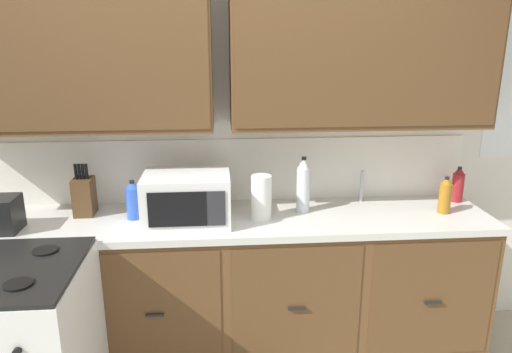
{
  "coord_description": "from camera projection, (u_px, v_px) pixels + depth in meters",
  "views": [
    {
      "loc": [
        -0.03,
        -2.3,
        1.91
      ],
      "look_at": [
        0.18,
        0.27,
        1.16
      ],
      "focal_mm": 33.37,
      "sensor_mm": 36.0,
      "label": 1
    }
  ],
  "objects": [
    {
      "name": "bottle_blue",
      "position": [
        133.0,
        200.0,
        2.72
      ],
      "size": [
        0.08,
        0.08,
        0.23
      ],
      "color": "blue",
      "rests_on": "counter_run"
    },
    {
      "name": "sink_faucet",
      "position": [
        362.0,
        186.0,
        3.01
      ],
      "size": [
        0.02,
        0.02,
        0.2
      ],
      "primitive_type": "cylinder",
      "color": "#B2B5BA",
      "rests_on": "counter_run"
    },
    {
      "name": "wall_unit",
      "position": [
        222.0,
        84.0,
        2.75
      ],
      "size": [
        4.3,
        0.4,
        2.45
      ],
      "color": "white",
      "rests_on": "ground_plane"
    },
    {
      "name": "bottle_red",
      "position": [
        458.0,
        185.0,
        3.01
      ],
      "size": [
        0.07,
        0.07,
        0.23
      ],
      "color": "maroon",
      "rests_on": "counter_run"
    },
    {
      "name": "bottle_amber",
      "position": [
        445.0,
        195.0,
        2.81
      ],
      "size": [
        0.07,
        0.07,
        0.22
      ],
      "color": "#9E6619",
      "rests_on": "counter_run"
    },
    {
      "name": "knife_block",
      "position": [
        84.0,
        196.0,
        2.78
      ],
      "size": [
        0.11,
        0.14,
        0.31
      ],
      "color": "#52361E",
      "rests_on": "counter_run"
    },
    {
      "name": "counter_run",
      "position": [
        226.0,
        285.0,
        2.89
      ],
      "size": [
        3.13,
        0.64,
        0.91
      ],
      "color": "black",
      "rests_on": "ground_plane"
    },
    {
      "name": "microwave",
      "position": [
        187.0,
        198.0,
        2.66
      ],
      "size": [
        0.48,
        0.37,
        0.28
      ],
      "color": "white",
      "rests_on": "counter_run"
    },
    {
      "name": "bottle_clear",
      "position": [
        303.0,
        185.0,
        2.81
      ],
      "size": [
        0.08,
        0.08,
        0.34
      ],
      "color": "silver",
      "rests_on": "counter_run"
    },
    {
      "name": "paper_towel_roll",
      "position": [
        261.0,
        198.0,
        2.7
      ],
      "size": [
        0.12,
        0.12,
        0.26
      ],
      "primitive_type": "cylinder",
      "color": "white",
      "rests_on": "counter_run"
    }
  ]
}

